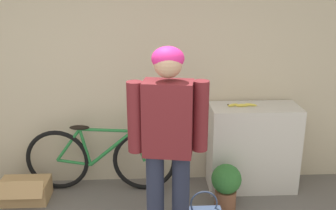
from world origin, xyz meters
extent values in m
cube|color=beige|center=(0.00, 2.37, 1.30)|extent=(8.00, 0.06, 2.60)
cube|color=white|center=(0.55, 2.34, 0.35)|extent=(0.08, 0.01, 0.12)
cube|color=beige|center=(1.31, 2.10, 0.49)|extent=(0.97, 0.44, 0.98)
cylinder|color=#23283D|center=(0.20, 1.18, 0.43)|extent=(0.16, 0.16, 0.86)
cylinder|color=#23283D|center=(0.43, 1.18, 0.43)|extent=(0.16, 0.16, 0.86)
cube|color=maroon|center=(0.31, 1.18, 1.18)|extent=(0.45, 0.31, 0.65)
cylinder|color=maroon|center=(0.04, 1.18, 1.20)|extent=(0.13, 0.13, 0.61)
cylinder|color=maroon|center=(0.59, 1.18, 1.20)|extent=(0.13, 0.13, 0.61)
sphere|color=tan|center=(0.31, 1.18, 1.65)|extent=(0.23, 0.23, 0.23)
ellipsoid|color=#EA2884|center=(0.31, 1.20, 1.69)|extent=(0.27, 0.24, 0.20)
torus|color=black|center=(-0.88, 2.16, 0.36)|extent=(0.71, 0.10, 0.71)
torus|color=black|center=(0.09, 2.09, 0.36)|extent=(0.71, 0.10, 0.71)
cylinder|color=#237A38|center=(-0.70, 2.15, 0.33)|extent=(0.38, 0.06, 0.09)
cylinder|color=#237A38|center=(-0.75, 2.15, 0.54)|extent=(0.30, 0.05, 0.39)
cylinder|color=#237A38|center=(-0.56, 2.14, 0.52)|extent=(0.13, 0.04, 0.44)
cylinder|color=#237A38|center=(-0.27, 2.12, 0.51)|extent=(0.52, 0.07, 0.44)
cylinder|color=#237A38|center=(-0.32, 2.12, 0.72)|extent=(0.59, 0.07, 0.05)
cylinder|color=#237A38|center=(0.04, 2.10, 0.53)|extent=(0.15, 0.04, 0.37)
cylinder|color=#237A38|center=(0.00, 2.10, 0.74)|extent=(0.07, 0.04, 0.08)
cylinder|color=#237A38|center=(0.02, 2.10, 0.77)|extent=(0.05, 0.46, 0.02)
ellipsoid|color=black|center=(-0.61, 2.14, 0.75)|extent=(0.22, 0.09, 0.05)
ellipsoid|color=#EAD64C|center=(1.17, 2.09, 0.99)|extent=(0.15, 0.03, 0.03)
ellipsoid|color=#EAD64C|center=(1.07, 2.11, 0.99)|extent=(0.14, 0.09, 0.03)
ellipsoid|color=#EAD64C|center=(1.26, 2.11, 0.99)|extent=(0.13, 0.08, 0.03)
sphere|color=brown|center=(1.01, 2.12, 0.99)|extent=(0.02, 0.02, 0.02)
torus|color=#334260|center=(0.66, 1.32, 0.27)|extent=(0.26, 0.02, 0.26)
cube|color=tan|center=(-1.21, 1.93, 0.11)|extent=(0.52, 0.34, 0.22)
cube|color=tan|center=(-1.21, 1.76, 0.21)|extent=(0.50, 0.12, 0.15)
cylinder|color=brown|center=(0.94, 1.67, 0.10)|extent=(0.22, 0.22, 0.20)
sphere|color=#2D6B2D|center=(0.94, 1.67, 0.34)|extent=(0.31, 0.31, 0.31)
camera|label=1|loc=(0.16, -1.91, 2.30)|focal=42.00mm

